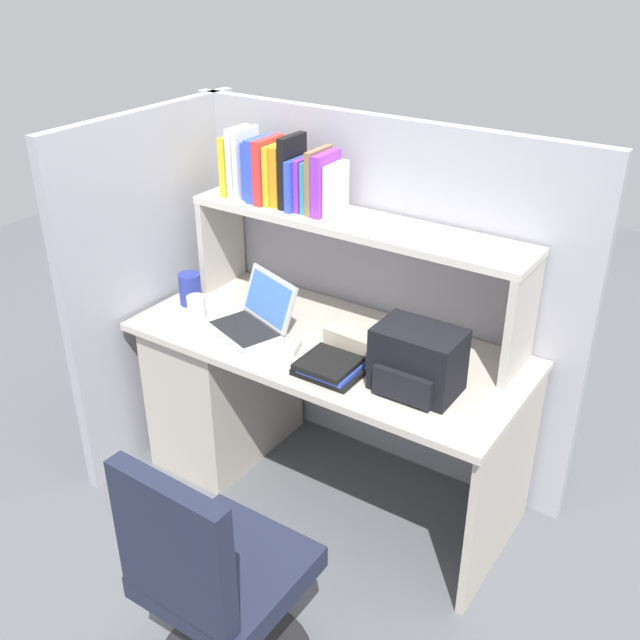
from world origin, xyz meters
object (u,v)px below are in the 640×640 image
(snack_canister, at_px, (190,289))
(laptop, at_px, (255,319))
(paper_cup, at_px, (196,308))
(backpack, at_px, (417,361))
(tissue_box, at_px, (355,342))
(office_chair, at_px, (217,596))
(computer_mouse, at_px, (291,348))

(snack_canister, bearing_deg, laptop, -5.14)
(paper_cup, bearing_deg, backpack, 1.62)
(laptop, height_order, tissue_box, laptop)
(office_chair, bearing_deg, backpack, -100.79)
(paper_cup, distance_m, office_chair, 1.24)
(computer_mouse, distance_m, tissue_box, 0.25)
(laptop, bearing_deg, snack_canister, 174.86)
(tissue_box, height_order, snack_canister, snack_canister)
(laptop, relative_size, computer_mouse, 3.66)
(paper_cup, height_order, office_chair, office_chair)
(paper_cup, xyz_separation_m, snack_canister, (-0.12, 0.10, 0.02))
(tissue_box, xyz_separation_m, office_chair, (0.11, -0.98, -0.39))
(snack_canister, bearing_deg, computer_mouse, -9.24)
(laptop, xyz_separation_m, tissue_box, (0.44, 0.06, -0.00))
(computer_mouse, bearing_deg, paper_cup, 161.13)
(paper_cup, bearing_deg, snack_canister, 141.76)
(laptop, xyz_separation_m, paper_cup, (-0.26, -0.06, 0.00))
(laptop, height_order, paper_cup, laptop)
(backpack, bearing_deg, paper_cup, -178.38)
(backpack, relative_size, office_chair, 0.32)
(snack_canister, bearing_deg, paper_cup, -38.24)
(tissue_box, bearing_deg, backpack, -13.80)
(snack_canister, height_order, office_chair, office_chair)
(computer_mouse, relative_size, office_chair, 0.11)
(paper_cup, bearing_deg, office_chair, -46.43)
(backpack, xyz_separation_m, paper_cup, (-1.01, -0.03, -0.06))
(laptop, distance_m, office_chair, 1.14)
(backpack, height_order, office_chair, backpack)
(backpack, height_order, computer_mouse, backpack)
(computer_mouse, distance_m, office_chair, 0.98)
(laptop, xyz_separation_m, office_chair, (0.55, -0.92, -0.39))
(laptop, bearing_deg, backpack, -2.48)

